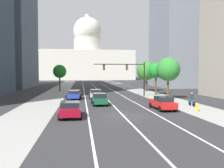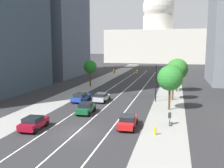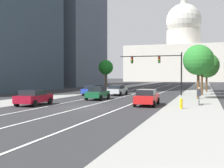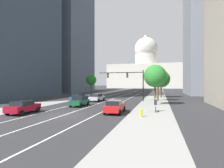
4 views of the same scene
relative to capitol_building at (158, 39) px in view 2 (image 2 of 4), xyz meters
The scene contains 19 objects.
ground_plane 82.95m from the capitol_building, 90.00° to the right, with size 400.00×400.00×0.00m, color #2B2B2D.
sidewalk_left 88.39m from the capitol_building, 96.14° to the right, with size 4.99×130.00×0.01m, color gray.
sidewalk_right 88.39m from the capitol_building, 83.86° to the right, with size 4.99×130.00×0.01m, color gray.
lane_stripe_left 97.86m from the capitol_building, 92.02° to the right, with size 0.16×90.00×0.01m, color white.
lane_stripe_center 97.80m from the capitol_building, 90.00° to the right, with size 0.16×90.00×0.01m, color white.
lane_stripe_right 97.86m from the capitol_building, 87.98° to the right, with size 0.16×90.00×0.01m, color white.
capitol_building is the anchor object (origin of this frame).
car_blue 107.59m from the capitol_building, 92.76° to the right, with size 2.23×4.85×1.45m.
car_red 119.57m from the capitol_building, 87.52° to the right, with size 2.07×4.65×1.54m.
car_silver 106.77m from the capitol_building, 90.93° to the right, with size 2.16×4.26×1.49m.
car_crimson 122.75m from the capitol_building, 92.41° to the right, with size 2.21×4.18×1.49m.
car_green 114.63m from the capitol_building, 90.86° to the right, with size 2.05×4.21×1.54m.
traffic_signal_mast 104.18m from the capitol_building, 87.73° to the right, with size 9.17×0.39×6.15m.
fire_hydrant 121.52m from the capitol_building, 86.00° to the right, with size 0.26×0.35×0.91m.
cyclist 117.60m from the capitol_building, 85.18° to the right, with size 0.36×1.70×1.72m.
street_tree_near_right 109.78m from the capitol_building, 84.98° to the right, with size 3.72×3.72×6.62m.
street_tree_mid_right 93.91m from the capitol_building, 83.48° to the right, with size 4.33×4.33×6.82m.
street_tree_near_left 91.55m from the capitol_building, 95.58° to the right, with size 2.99×2.99×6.03m.
street_tree_far_right 102.73m from the capitol_building, 84.43° to the right, with size 2.94×2.94×6.10m.
Camera 2 is at (10.37, -25.81, 9.58)m, focal length 41.91 mm.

